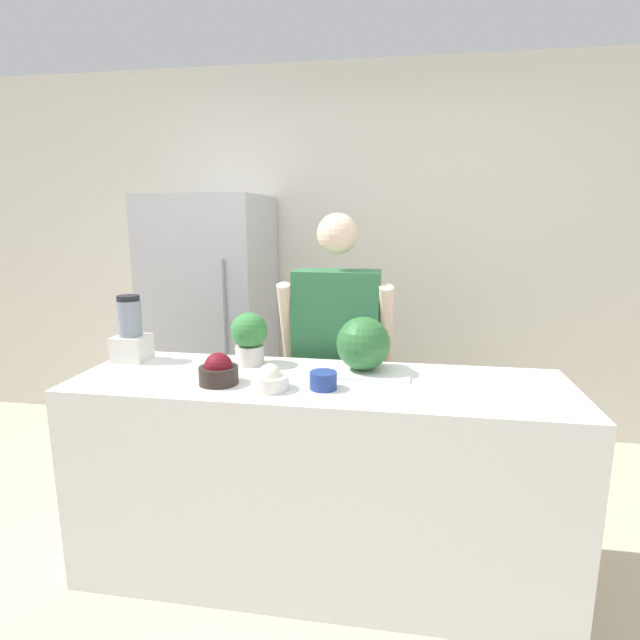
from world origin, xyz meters
TOP-DOWN VIEW (x-y plane):
  - ground_plane at (0.00, 0.00)m, footprint 14.00×14.00m
  - wall_back at (0.00, 1.96)m, footprint 8.00×0.06m
  - counter_island at (0.00, 0.31)m, footprint 2.08×0.63m
  - refrigerator at (-0.94, 1.54)m, footprint 0.74×0.76m
  - person at (0.01, 0.84)m, footprint 0.58×0.26m
  - cutting_board at (0.20, 0.43)m, footprint 0.35×0.23m
  - watermelon at (0.17, 0.44)m, footprint 0.23×0.23m
  - bowl_cherries at (-0.40, 0.20)m, footprint 0.16×0.16m
  - bowl_cream at (-0.17, 0.17)m, footprint 0.15×0.15m
  - bowl_small_blue at (0.04, 0.21)m, footprint 0.11×0.11m
  - blender at (-0.93, 0.46)m, footprint 0.15×0.15m
  - potted_plant at (-0.35, 0.49)m, footprint 0.17×0.17m

SIDE VIEW (x-z plane):
  - ground_plane at x=0.00m, z-range 0.00..0.00m
  - counter_island at x=0.00m, z-range 0.00..0.89m
  - person at x=0.01m, z-range 0.01..1.60m
  - refrigerator at x=-0.94m, z-range 0.00..1.71m
  - cutting_board at x=0.20m, z-range 0.89..0.91m
  - bowl_small_blue at x=0.04m, z-range 0.89..0.96m
  - bowl_cream at x=-0.17m, z-range 0.88..0.99m
  - bowl_cherries at x=-0.40m, z-range 0.88..1.01m
  - blender at x=-0.93m, z-range 0.87..1.18m
  - potted_plant at x=-0.35m, z-range 0.90..1.15m
  - watermelon at x=0.17m, z-range 0.91..1.14m
  - wall_back at x=0.00m, z-range 0.00..2.60m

